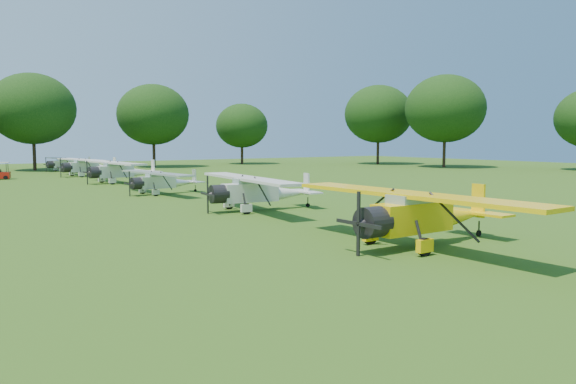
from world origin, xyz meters
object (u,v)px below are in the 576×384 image
object	(u,v)px
aircraft_4	(162,180)
aircraft_5	(121,169)
aircraft_7	(68,163)
aircraft_6	(88,165)
aircraft_3	(258,189)
aircraft_2	(422,211)

from	to	relation	value
aircraft_4	aircraft_5	world-z (taller)	aircraft_5
aircraft_4	aircraft_7	xyz separation A→B (m)	(1.21, 35.73, 0.03)
aircraft_5	aircraft_6	bearing A→B (deg)	84.70
aircraft_3	aircraft_5	size ratio (longest dim) A/B	0.98
aircraft_4	aircraft_6	xyz separation A→B (m)	(0.77, 24.21, 0.17)
aircraft_2	aircraft_4	xyz separation A→B (m)	(-0.61, 25.49, -0.29)
aircraft_2	aircraft_7	world-z (taller)	aircraft_2
aircraft_2	aircraft_5	bearing A→B (deg)	88.21
aircraft_2	aircraft_4	size ratio (longest dim) A/B	1.27
aircraft_3	aircraft_5	distance (m)	25.00
aircraft_5	aircraft_6	size ratio (longest dim) A/B	1.04
aircraft_2	aircraft_7	bearing A→B (deg)	87.89
aircraft_7	aircraft_5	bearing A→B (deg)	-98.05
aircraft_2	aircraft_7	distance (m)	61.22
aircraft_3	aircraft_2	bearing A→B (deg)	-85.62
aircraft_2	aircraft_5	distance (m)	38.01
aircraft_6	aircraft_7	bearing A→B (deg)	78.27
aircraft_3	aircraft_4	size ratio (longest dim) A/B	1.18
aircraft_3	aircraft_6	size ratio (longest dim) A/B	1.02
aircraft_2	aircraft_6	world-z (taller)	aircraft_2
aircraft_7	aircraft_2	bearing A→B (deg)	-97.53
aircraft_2	aircraft_6	xyz separation A→B (m)	(0.17, 49.70, -0.13)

